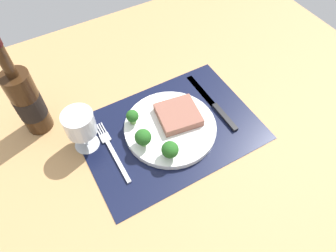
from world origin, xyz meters
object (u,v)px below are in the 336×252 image
Objects in this scene: wine_bottle at (28,101)px; wine_glass at (80,125)px; plate at (170,128)px; fork at (112,151)px; knife at (215,106)px; steak at (178,115)px.

wine_glass is at bearing -53.98° from wine_bottle.
wine_glass reaches higher than plate.
wine_glass reaches higher than fork.
knife is at bearing -9.87° from wine_glass.
fork is 1.62× the size of wine_glass.
knife is (30.27, -0.89, 0.05)cm from fork.
wine_bottle is (-43.38, 17.78, 9.05)cm from knife.
wine_glass is at bearing 167.40° from steak.
steak reaches higher than knife.
knife is 36.17cm from wine_glass.
plate is 14.56cm from knife.
plate is at bearing -5.58° from fork.
knife is at bearing -2.10° from fork.
plate is 2.32× the size of steak.
steak is 19.05cm from fork.
knife is (14.54, 0.53, -0.50)cm from plate.
wine_bottle reaches higher than wine_glass.
wine_bottle is (-28.84, 18.31, 8.55)cm from plate.
wine_glass is at bearing 169.74° from knife.
plate is 2.00× the size of wine_glass.
wine_bottle is at bearing 157.32° from knife.
knife is 47.74cm from wine_bottle.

